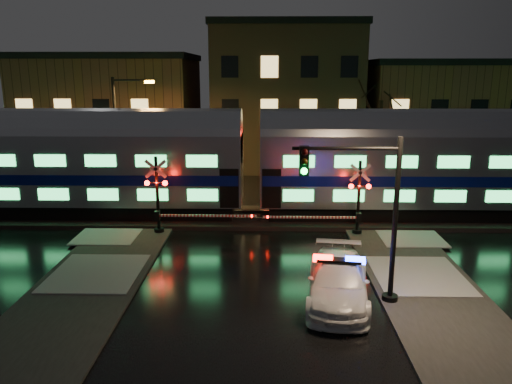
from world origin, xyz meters
TOP-DOWN VIEW (x-y plane):
  - ground at (0.00, 0.00)m, footprint 120.00×120.00m
  - ballast at (0.00, 5.00)m, footprint 90.00×4.20m
  - sidewalk_left at (-6.50, -6.00)m, footprint 4.00×20.00m
  - sidewalk_right at (6.50, -6.00)m, footprint 4.00×20.00m
  - building_left at (-13.00, 22.00)m, footprint 14.00×10.00m
  - building_mid at (2.00, 22.50)m, footprint 12.00×11.00m
  - building_right at (15.00, 22.00)m, footprint 12.00×10.00m
  - train at (-0.44, 5.00)m, footprint 51.00×3.12m
  - police_car at (2.98, -5.08)m, footprint 2.81×5.47m
  - crossing_signal_right at (4.63, 2.30)m, footprint 5.39×0.64m
  - crossing_signal_left at (-4.72, 2.30)m, footprint 5.65×0.65m
  - traffic_light at (3.89, -5.24)m, footprint 3.87×0.70m
  - streetlight at (-8.68, 9.00)m, footprint 2.59×0.27m

SIDE VIEW (x-z plane):
  - ground at x=0.00m, z-range 0.00..0.00m
  - sidewalk_left at x=-6.50m, z-range 0.00..0.12m
  - sidewalk_right at x=6.50m, z-range 0.00..0.12m
  - ballast at x=0.00m, z-range 0.00..0.24m
  - police_car at x=2.98m, z-range -0.08..1.61m
  - crossing_signal_right at x=4.63m, z-range -0.34..3.48m
  - crossing_signal_left at x=-4.72m, z-range -0.35..3.65m
  - traffic_light at x=3.89m, z-range 0.19..6.18m
  - train at x=-0.44m, z-range 0.42..6.35m
  - building_right at x=15.00m, z-range 0.00..8.50m
  - streetlight at x=-8.68m, z-range 0.59..8.34m
  - building_left at x=-13.00m, z-range 0.00..9.00m
  - building_mid at x=2.00m, z-range 0.00..11.50m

